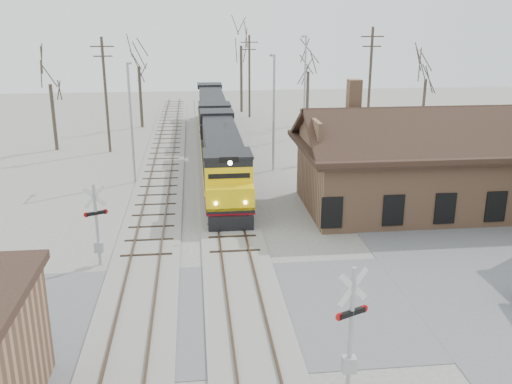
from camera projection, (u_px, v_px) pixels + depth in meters
ground at (246, 311)px, 23.59m from camera, size 140.00×140.00×0.00m
road at (246, 311)px, 23.58m from camera, size 60.00×9.00×0.03m
track_main at (225, 198)px, 37.79m from camera, size 3.40×90.00×0.24m
track_siding at (156, 200)px, 37.32m from camera, size 3.40×90.00×0.24m
depot at (419, 171)px, 35.49m from camera, size 15.20×9.31×7.90m
locomotive_lead at (222, 158)px, 39.57m from camera, size 2.75×18.46×4.09m
locomotive_trailing at (212, 113)px, 57.33m from camera, size 2.75×18.46×3.87m
crossbuck_near at (351, 336)px, 18.01m from camera, size 1.18×0.60×4.41m
crossbuck_far at (97, 228)px, 27.38m from camera, size 1.10×0.57×4.11m
streetlight_a at (131, 116)px, 40.24m from camera, size 0.25×2.04×8.55m
streetlight_b at (274, 107)px, 43.39m from camera, size 0.25×2.04×8.86m
streetlight_c at (305, 82)px, 54.91m from camera, size 0.25×2.04×9.77m
utility_pole_a at (106, 93)px, 49.04m from camera, size 2.00×0.24×9.89m
utility_pole_b at (249, 75)px, 65.89m from camera, size 2.00×0.24×9.39m
utility_pole_c at (369, 88)px, 49.17m from camera, size 2.00×0.24×10.68m
tree_a at (49, 73)px, 49.30m from camera, size 3.90×3.90×9.56m
tree_b at (138, 56)px, 59.29m from camera, size 4.28×4.28×10.50m
tree_c at (241, 34)px, 68.25m from camera, size 5.33×5.33×13.06m
tree_d at (308, 63)px, 61.06m from camera, size 3.83×3.83×9.39m
tree_e at (427, 70)px, 57.24m from camera, size 3.60×3.60×8.81m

